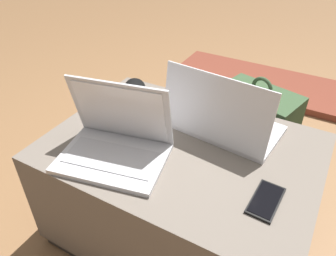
% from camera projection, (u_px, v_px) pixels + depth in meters
% --- Properties ---
extents(ground_plane, '(14.00, 14.00, 0.00)m').
position_uv_depth(ground_plane, '(179.00, 230.00, 1.35)').
color(ground_plane, olive).
extents(ottoman, '(0.89, 0.64, 0.45)m').
position_uv_depth(ottoman, '(180.00, 192.00, 1.22)').
color(ottoman, '#3D3832').
rests_on(ottoman, ground_plane).
extents(laptop_near, '(0.37, 0.30, 0.24)m').
position_uv_depth(laptop_near, '(116.00, 142.00, 1.02)').
color(laptop_near, silver).
rests_on(laptop_near, ottoman).
extents(laptop_far, '(0.40, 0.26, 0.24)m').
position_uv_depth(laptop_far, '(221.00, 120.00, 1.12)').
color(laptop_far, silver).
rests_on(laptop_far, ottoman).
extents(cell_phone, '(0.08, 0.14, 0.01)m').
position_uv_depth(cell_phone, '(266.00, 200.00, 0.89)').
color(cell_phone, black).
rests_on(cell_phone, ottoman).
extents(backpack, '(0.37, 0.32, 0.53)m').
position_uv_depth(backpack, '(254.00, 136.00, 1.51)').
color(backpack, '#385133').
rests_on(backpack, ground_plane).
extents(wrist_brace, '(0.16, 0.19, 0.08)m').
position_uv_depth(wrist_brace, '(134.00, 98.00, 1.26)').
color(wrist_brace, black).
rests_on(wrist_brace, ottoman).
extents(fireplace_hearth, '(1.40, 0.50, 0.04)m').
position_uv_depth(fireplace_hearth, '(271.00, 85.00, 2.33)').
color(fireplace_hearth, brown).
rests_on(fireplace_hearth, ground_plane).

